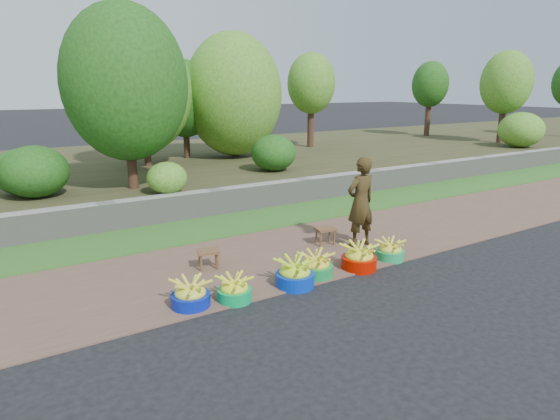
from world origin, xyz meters
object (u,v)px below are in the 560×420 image
basin_c (295,274)px  stool_right (325,231)px  basin_f (390,251)px  basin_a (190,295)px  basin_e (359,258)px  basin_d (316,266)px  basin_b (234,290)px  vendor_woman (361,202)px  stool_left (208,254)px

basin_c → stool_right: size_ratio=1.43×
stool_right → basin_f: bearing=-67.3°
basin_a → basin_e: size_ratio=0.92×
basin_a → basin_d: (1.88, -0.03, 0.00)m
basin_b → basin_f: basin_b is taller
basin_c → vendor_woman: vendor_woman is taller
basin_a → basin_b: 0.55m
stool_left → stool_right: (2.14, -0.03, 0.01)m
basin_b → basin_d: bearing=3.8°
basin_a → vendor_woman: (3.27, 0.65, 0.62)m
basin_d → stool_right: basin_d is taller
stool_left → vendor_woman: bearing=-8.3°
basin_e → stool_left: bearing=149.0°
vendor_woman → basin_f: bearing=88.5°
basin_a → basin_b: basin_a is taller
basin_b → vendor_woman: vendor_woman is taller
stool_right → vendor_woman: 0.78m
basin_e → basin_b: bearing=179.8°
basin_d → stool_left: 1.60m
basin_d → basin_e: basin_e is taller
stool_right → basin_d: bearing=-132.5°
basin_e → stool_right: bearing=78.9°
basin_a → basin_d: bearing=-1.0°
basin_f → stool_left: size_ratio=1.19×
basin_b → stool_right: (2.28, 1.12, 0.10)m
basin_b → stool_left: basin_b is taller
basin_e → stool_right: basin_e is taller
basin_c → basin_d: size_ratio=1.09×
basin_a → basin_c: 1.44m
basin_f → stool_left: 2.82m
basin_c → stool_right: 1.80m
basin_d → stool_right: 1.40m
basin_b → vendor_woman: 2.91m
stool_right → basin_a: bearing=-160.6°
stool_right → stool_left: bearing=179.2°
basin_a → basin_b: size_ratio=1.09×
basin_c → stool_right: bearing=39.7°
basin_b → basin_c: basin_c is taller
basin_c → basin_d: bearing=15.4°
stool_left → basin_d: bearing=-41.4°
basin_f → stool_left: (-2.59, 1.11, 0.10)m
basin_e → stool_left: (-1.92, 1.15, 0.07)m
basin_c → vendor_woman: 2.09m
basin_b → basin_d: 1.34m
basin_f → vendor_woman: (0.00, 0.73, 0.63)m
basin_d → vendor_woman: (1.40, 0.68, 0.61)m
vendor_woman → basin_b: bearing=14.2°
stool_right → vendor_woman: vendor_woman is taller
basin_d → basin_f: basin_d is taller
basin_a → basin_b: bearing=-12.7°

